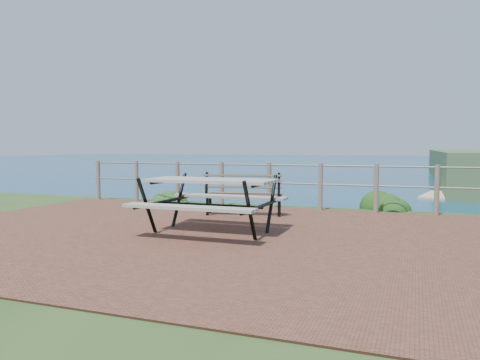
{
  "coord_description": "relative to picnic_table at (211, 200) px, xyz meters",
  "views": [
    {
      "loc": [
        3.07,
        -6.58,
        1.36
      ],
      "look_at": [
        -0.02,
        1.58,
        0.75
      ],
      "focal_mm": 35.0,
      "sensor_mm": 36.0,
      "label": 1
    }
  ],
  "objects": [
    {
      "name": "ground",
      "position": [
        -0.06,
        -0.07,
        -0.54
      ],
      "size": [
        10.0,
        7.0,
        0.12
      ],
      "primitive_type": "cube",
      "color": "brown",
      "rests_on": "ground"
    },
    {
      "name": "ocean",
      "position": [
        -0.06,
        199.93,
        -0.54
      ],
      "size": [
        1200.0,
        1200.0,
        0.0
      ],
      "primitive_type": "plane",
      "color": "#156780",
      "rests_on": "ground"
    },
    {
      "name": "safety_railing",
      "position": [
        -0.06,
        3.28,
        0.03
      ],
      "size": [
        9.4,
        0.1,
        1.0
      ],
      "color": "#6B5B4C",
      "rests_on": "ground"
    },
    {
      "name": "picnic_table",
      "position": [
        0.0,
        0.0,
        0.0
      ],
      "size": [
        2.01,
        1.74,
        0.85
      ],
      "rotation": [
        0.0,
        0.0,
        -0.0
      ],
      "color": "gray",
      "rests_on": "ground"
    },
    {
      "name": "park_bench",
      "position": [
        -0.18,
        1.99,
        0.03
      ],
      "size": [
        1.57,
        0.72,
        0.86
      ],
      "rotation": [
        0.0,
        0.0,
        0.23
      ],
      "color": "brown",
      "rests_on": "ground"
    },
    {
      "name": "shrub_lip_west",
      "position": [
        -2.82,
        3.71,
        -0.54
      ],
      "size": [
        0.77,
        0.77,
        0.51
      ],
      "primitive_type": "ellipsoid",
      "color": "#1D4F20",
      "rests_on": "ground"
    },
    {
      "name": "shrub_lip_east",
      "position": [
        2.46,
        3.95,
        -0.54
      ],
      "size": [
        0.83,
        0.83,
        0.6
      ],
      "primitive_type": "ellipsoid",
      "color": "#1B3D12",
      "rests_on": "ground"
    }
  ]
}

